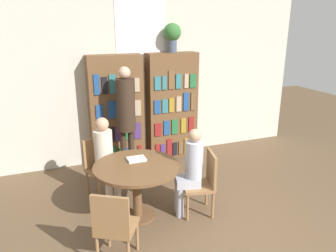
{
  "coord_description": "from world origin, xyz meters",
  "views": [
    {
      "loc": [
        -1.69,
        -2.47,
        2.51
      ],
      "look_at": [
        -0.05,
        1.79,
        1.05
      ],
      "focal_mm": 35.0,
      "sensor_mm": 36.0,
      "label": 1
    }
  ],
  "objects_px": {
    "chair_far_side": "(204,180)",
    "flower_vase": "(172,34)",
    "bookshelf_left": "(116,112)",
    "reading_table": "(137,175)",
    "seated_reader_right": "(190,168)",
    "seated_reader_left": "(105,154)",
    "librarian_standing": "(126,110)",
    "chair_near_camera": "(114,225)",
    "chair_left_side": "(99,164)",
    "bookshelf_right": "(172,106)"
  },
  "relations": [
    {
      "from": "flower_vase",
      "to": "seated_reader_right",
      "type": "xyz_separation_m",
      "value": [
        -0.54,
        -2.0,
        -1.62
      ]
    },
    {
      "from": "flower_vase",
      "to": "librarian_standing",
      "type": "relative_size",
      "value": 0.28
    },
    {
      "from": "bookshelf_left",
      "to": "chair_near_camera",
      "type": "xyz_separation_m",
      "value": [
        -0.62,
        -2.6,
        -0.5
      ]
    },
    {
      "from": "seated_reader_left",
      "to": "chair_left_side",
      "type": "bearing_deg",
      "value": -90.0
    },
    {
      "from": "bookshelf_left",
      "to": "reading_table",
      "type": "xyz_separation_m",
      "value": [
        -0.16,
        -1.84,
        -0.37
      ]
    },
    {
      "from": "chair_near_camera",
      "to": "bookshelf_right",
      "type": "bearing_deg",
      "value": 88.32
    },
    {
      "from": "bookshelf_left",
      "to": "bookshelf_right",
      "type": "bearing_deg",
      "value": 0.01
    },
    {
      "from": "bookshelf_left",
      "to": "seated_reader_right",
      "type": "bearing_deg",
      "value": -75.25
    },
    {
      "from": "bookshelf_right",
      "to": "seated_reader_right",
      "type": "bearing_deg",
      "value": -104.91
    },
    {
      "from": "chair_left_side",
      "to": "chair_far_side",
      "type": "xyz_separation_m",
      "value": [
        1.21,
        -1.03,
        0.0
      ]
    },
    {
      "from": "bookshelf_left",
      "to": "reading_table",
      "type": "distance_m",
      "value": 1.88
    },
    {
      "from": "reading_table",
      "to": "chair_near_camera",
      "type": "bearing_deg",
      "value": -121.22
    },
    {
      "from": "bookshelf_left",
      "to": "chair_far_side",
      "type": "height_order",
      "value": "bookshelf_left"
    },
    {
      "from": "chair_far_side",
      "to": "flower_vase",
      "type": "bearing_deg",
      "value": 3.3
    },
    {
      "from": "bookshelf_left",
      "to": "librarian_standing",
      "type": "height_order",
      "value": "bookshelf_left"
    },
    {
      "from": "flower_vase",
      "to": "chair_near_camera",
      "type": "height_order",
      "value": "flower_vase"
    },
    {
      "from": "chair_near_camera",
      "to": "reading_table",
      "type": "bearing_deg",
      "value": 90.0
    },
    {
      "from": "reading_table",
      "to": "bookshelf_right",
      "type": "bearing_deg",
      "value": 56.42
    },
    {
      "from": "chair_near_camera",
      "to": "librarian_standing",
      "type": "distance_m",
      "value": 2.3
    },
    {
      "from": "bookshelf_right",
      "to": "seated_reader_left",
      "type": "xyz_separation_m",
      "value": [
        -1.49,
        -1.18,
        -0.28
      ]
    },
    {
      "from": "bookshelf_right",
      "to": "librarian_standing",
      "type": "bearing_deg",
      "value": -153.5
    },
    {
      "from": "bookshelf_left",
      "to": "bookshelf_right",
      "type": "relative_size",
      "value": 1.0
    },
    {
      "from": "flower_vase",
      "to": "librarian_standing",
      "type": "xyz_separation_m",
      "value": [
        -1.01,
        -0.51,
        -1.16
      ]
    },
    {
      "from": "reading_table",
      "to": "chair_left_side",
      "type": "distance_m",
      "value": 0.9
    },
    {
      "from": "chair_left_side",
      "to": "seated_reader_left",
      "type": "xyz_separation_m",
      "value": [
        0.07,
        -0.16,
        0.22
      ]
    },
    {
      "from": "flower_vase",
      "to": "chair_far_side",
      "type": "height_order",
      "value": "flower_vase"
    },
    {
      "from": "bookshelf_left",
      "to": "seated_reader_right",
      "type": "height_order",
      "value": "bookshelf_left"
    },
    {
      "from": "bookshelf_right",
      "to": "chair_left_side",
      "type": "xyz_separation_m",
      "value": [
        -1.56,
        -1.01,
        -0.5
      ]
    },
    {
      "from": "chair_left_side",
      "to": "seated_reader_left",
      "type": "bearing_deg",
      "value": 90.0
    },
    {
      "from": "chair_near_camera",
      "to": "seated_reader_left",
      "type": "xyz_separation_m",
      "value": [
        0.19,
        1.42,
        0.22
      ]
    },
    {
      "from": "reading_table",
      "to": "chair_near_camera",
      "type": "xyz_separation_m",
      "value": [
        -0.46,
        -0.76,
        -0.14
      ]
    },
    {
      "from": "seated_reader_left",
      "to": "seated_reader_right",
      "type": "relative_size",
      "value": 1.02
    },
    {
      "from": "chair_left_side",
      "to": "chair_far_side",
      "type": "bearing_deg",
      "value": 117.0
    },
    {
      "from": "flower_vase",
      "to": "chair_near_camera",
      "type": "relative_size",
      "value": 0.58
    },
    {
      "from": "flower_vase",
      "to": "reading_table",
      "type": "distance_m",
      "value": 2.77
    },
    {
      "from": "flower_vase",
      "to": "seated_reader_right",
      "type": "distance_m",
      "value": 2.63
    },
    {
      "from": "flower_vase",
      "to": "chair_left_side",
      "type": "distance_m",
      "value": 2.6
    },
    {
      "from": "flower_vase",
      "to": "chair_near_camera",
      "type": "xyz_separation_m",
      "value": [
        -1.69,
        -2.6,
        -1.81
      ]
    },
    {
      "from": "bookshelf_left",
      "to": "seated_reader_right",
      "type": "relative_size",
      "value": 1.63
    },
    {
      "from": "chair_left_side",
      "to": "librarian_standing",
      "type": "height_order",
      "value": "librarian_standing"
    },
    {
      "from": "flower_vase",
      "to": "seated_reader_right",
      "type": "relative_size",
      "value": 0.42
    },
    {
      "from": "flower_vase",
      "to": "seated_reader_left",
      "type": "relative_size",
      "value": 0.41
    },
    {
      "from": "reading_table",
      "to": "seated_reader_left",
      "type": "xyz_separation_m",
      "value": [
        -0.28,
        0.66,
        0.08
      ]
    },
    {
      "from": "flower_vase",
      "to": "seated_reader_right",
      "type": "bearing_deg",
      "value": -105.04
    },
    {
      "from": "bookshelf_left",
      "to": "flower_vase",
      "type": "height_order",
      "value": "flower_vase"
    },
    {
      "from": "librarian_standing",
      "to": "seated_reader_left",
      "type": "bearing_deg",
      "value": -125.81
    },
    {
      "from": "chair_left_side",
      "to": "chair_far_side",
      "type": "height_order",
      "value": "same"
    },
    {
      "from": "seated_reader_right",
      "to": "librarian_standing",
      "type": "distance_m",
      "value": 1.64
    },
    {
      "from": "chair_far_side",
      "to": "chair_near_camera",
      "type": "bearing_deg",
      "value": 126.0
    },
    {
      "from": "chair_far_side",
      "to": "seated_reader_left",
      "type": "relative_size",
      "value": 0.71
    }
  ]
}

